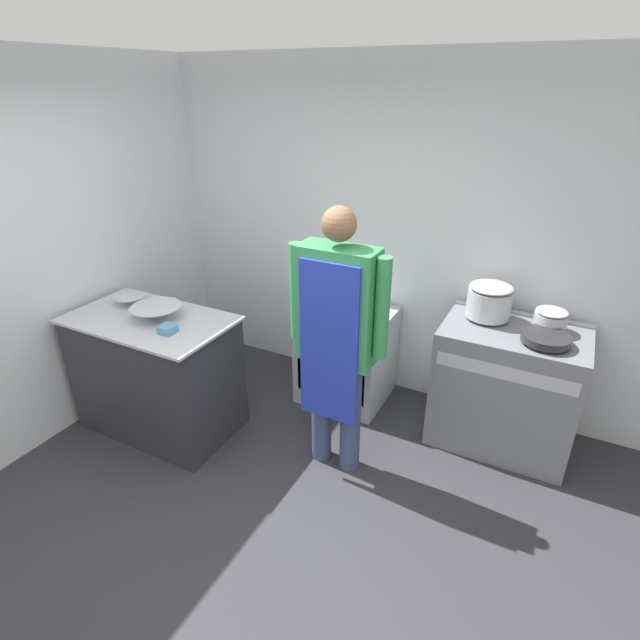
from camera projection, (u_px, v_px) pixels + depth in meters
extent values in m
plane|color=#2D2D33|center=(216.00, 555.00, 2.90)|extent=(14.00, 14.00, 0.00)
cube|color=silver|center=(371.00, 234.00, 4.07)|extent=(8.00, 0.05, 2.70)
cube|color=silver|center=(94.00, 243.00, 3.86)|extent=(0.05, 8.00, 2.70)
cube|color=#2D2D33|center=(158.00, 374.00, 3.81)|extent=(1.16, 0.68, 0.91)
cube|color=#B2B5BC|center=(149.00, 320.00, 3.61)|extent=(1.21, 0.71, 0.02)
cube|color=slate|center=(505.00, 388.00, 3.63)|extent=(0.97, 0.62, 0.93)
cube|color=#B2B5BC|center=(505.00, 372.00, 3.26)|extent=(0.89, 0.03, 0.10)
cube|color=#B2B5BC|center=(522.00, 314.00, 3.66)|extent=(0.97, 0.03, 0.02)
cube|color=#A8ADB2|center=(347.00, 355.00, 4.21)|extent=(0.70, 0.63, 0.78)
cube|color=silver|center=(331.00, 368.00, 3.95)|extent=(0.59, 0.02, 0.55)
cylinder|color=#38476B|center=(322.00, 408.00, 3.48)|extent=(0.14, 0.14, 0.85)
cylinder|color=#38476B|center=(351.00, 416.00, 3.39)|extent=(0.14, 0.14, 0.85)
cube|color=#338C4C|center=(338.00, 306.00, 3.08)|extent=(0.49, 0.22, 0.76)
cube|color=#2338B2|center=(329.00, 345.00, 3.08)|extent=(0.39, 0.02, 1.08)
cylinder|color=#338C4C|center=(297.00, 292.00, 3.19)|extent=(0.09, 0.09, 0.64)
cylinder|color=#338C4C|center=(382.00, 309.00, 2.95)|extent=(0.09, 0.09, 0.64)
sphere|color=brown|center=(339.00, 224.00, 2.86)|extent=(0.21, 0.21, 0.21)
cone|color=#B2B5BC|center=(157.00, 312.00, 3.58)|extent=(0.36, 0.36, 0.10)
cone|color=#B2B5BC|center=(130.00, 300.00, 3.82)|extent=(0.24, 0.24, 0.07)
cube|color=teal|center=(168.00, 329.00, 3.39)|extent=(0.10, 0.10, 0.06)
cylinder|color=#B2B5BC|center=(489.00, 303.00, 3.55)|extent=(0.31, 0.31, 0.20)
ellipsoid|color=#B2B5BC|center=(492.00, 287.00, 3.49)|extent=(0.30, 0.30, 0.05)
cylinder|color=#262628|center=(546.00, 338.00, 3.24)|extent=(0.31, 0.31, 0.05)
cylinder|color=#B2B5BC|center=(550.00, 321.00, 3.40)|extent=(0.22, 0.22, 0.11)
ellipsoid|color=#B2B5BC|center=(552.00, 312.00, 3.37)|extent=(0.21, 0.21, 0.04)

